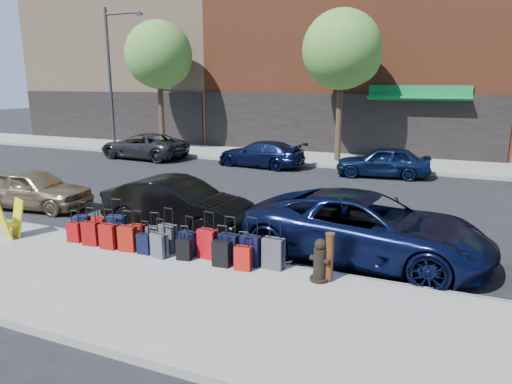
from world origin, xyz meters
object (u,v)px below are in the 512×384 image
at_px(car_near_0, 33,189).
at_px(suitcase_front_5, 168,238).
at_px(fire_hydrant, 320,261).
at_px(car_near_2, 366,227).
at_px(tree_center, 345,52).
at_px(car_far_0, 144,146).
at_px(streetlight, 112,71).
at_px(car_near_1, 178,204).
at_px(tree_left, 161,57).
at_px(bollard, 329,257).
at_px(car_far_2, 383,162).
at_px(display_rack, 10,219).
at_px(car_far_1, 261,154).

bearing_deg(car_near_0, suitcase_front_5, -113.92).
height_order(fire_hydrant, car_near_2, car_near_2).
xyz_separation_m(tree_center, car_near_2, (3.48, -12.59, -4.65)).
relative_size(car_near_0, car_far_0, 0.78).
bearing_deg(car_far_0, streetlight, -115.83).
height_order(suitcase_front_5, fire_hydrant, suitcase_front_5).
bearing_deg(car_near_1, tree_left, 37.51).
bearing_deg(car_near_1, bollard, -111.58).
bearing_deg(car_near_2, car_far_2, 11.87).
bearing_deg(car_far_0, car_far_2, 93.41).
relative_size(car_near_0, car_near_2, 0.69).
distance_m(tree_left, car_near_2, 19.38).
height_order(fire_hydrant, display_rack, display_rack).
xyz_separation_m(tree_center, car_far_0, (-10.07, -2.62, -4.74)).
xyz_separation_m(car_near_0, car_far_2, (9.56, 9.67, 0.02)).
bearing_deg(car_near_0, tree_left, 8.17).
relative_size(fire_hydrant, car_far_1, 0.20).
height_order(streetlight, fire_hydrant, streetlight).
distance_m(tree_center, streetlight, 13.48).
distance_m(fire_hydrant, car_far_1, 13.54).
distance_m(fire_hydrant, car_near_0, 10.25).
bearing_deg(tree_left, display_rack, -69.52).
xyz_separation_m(tree_left, suitcase_front_5, (9.78, -14.28, -4.94)).
relative_size(display_rack, car_far_2, 0.24).
height_order(car_far_0, car_far_2, car_far_0).
height_order(display_rack, car_near_1, car_near_1).
bearing_deg(fire_hydrant, car_far_2, 110.00).
bearing_deg(car_far_2, car_far_1, -100.11).
relative_size(display_rack, car_far_0, 0.19).
relative_size(tree_left, streetlight, 0.91).
xyz_separation_m(tree_center, bollard, (3.10, -14.42, -4.75)).
bearing_deg(tree_left, car_near_2, -42.00).
bearing_deg(streetlight, car_far_1, -9.83).
bearing_deg(display_rack, tree_left, 131.19).
bearing_deg(streetlight, car_near_2, -35.09).
height_order(tree_left, car_near_1, tree_left).
distance_m(suitcase_front_5, bollard, 3.83).
height_order(display_rack, car_near_2, car_near_2).
bearing_deg(suitcase_front_5, car_near_2, 27.93).
height_order(display_rack, car_far_2, car_far_2).
bearing_deg(bollard, car_far_0, 138.13).
relative_size(tree_left, fire_hydrant, 8.48).
xyz_separation_m(display_rack, car_near_1, (3.21, 2.66, 0.08)).
bearing_deg(streetlight, car_near_0, -61.48).
bearing_deg(display_rack, car_far_1, 103.55).
relative_size(tree_center, fire_hydrant, 8.48).
distance_m(display_rack, car_near_0, 3.43).
relative_size(fire_hydrant, car_far_2, 0.22).
bearing_deg(car_near_1, streetlight, 47.25).
bearing_deg(display_rack, suitcase_front_5, 30.36).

